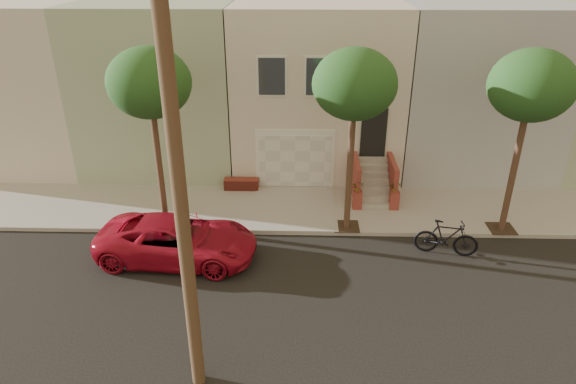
{
  "coord_description": "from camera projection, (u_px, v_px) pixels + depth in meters",
  "views": [
    {
      "loc": [
        -0.66,
        -11.93,
        9.27
      ],
      "look_at": [
        -1.07,
        3.0,
        1.94
      ],
      "focal_mm": 31.68,
      "sensor_mm": 36.0,
      "label": 1
    }
  ],
  "objects": [
    {
      "name": "ground",
      "position": [
        322.0,
        298.0,
        14.77
      ],
      "size": [
        90.0,
        90.0,
        0.0
      ],
      "primitive_type": "plane",
      "color": "black",
      "rests_on": "ground"
    },
    {
      "name": "sidewalk",
      "position": [
        317.0,
        209.0,
        19.54
      ],
      "size": [
        40.0,
        3.7,
        0.15
      ],
      "primitive_type": "cube",
      "color": "gray",
      "rests_on": "ground"
    },
    {
      "name": "tree_left",
      "position": [
        149.0,
        84.0,
        16.09
      ],
      "size": [
        2.7,
        2.57,
        6.3
      ],
      "color": "#2D2116",
      "rests_on": "sidewalk"
    },
    {
      "name": "motorcycle",
      "position": [
        446.0,
        238.0,
        16.6
      ],
      "size": [
        2.12,
        0.98,
        1.23
      ],
      "primitive_type": "imported",
      "rotation": [
        0.0,
        0.0,
        1.37
      ],
      "color": "black",
      "rests_on": "ground"
    },
    {
      "name": "pickup_truck",
      "position": [
        177.0,
        240.0,
        16.32
      ],
      "size": [
        5.26,
        2.74,
        1.41
      ],
      "primitive_type": "imported",
      "rotation": [
        0.0,
        0.0,
        1.49
      ],
      "color": "#A41025",
      "rests_on": "ground"
    },
    {
      "name": "tree_right",
      "position": [
        532.0,
        87.0,
        15.8
      ],
      "size": [
        2.7,
        2.57,
        6.3
      ],
      "color": "#2D2116",
      "rests_on": "sidewalk"
    },
    {
      "name": "tree_mid",
      "position": [
        355.0,
        85.0,
        15.93
      ],
      "size": [
        2.7,
        2.57,
        6.3
      ],
      "color": "#2D2116",
      "rests_on": "sidewalk"
    },
    {
      "name": "house_row",
      "position": [
        316.0,
        80.0,
        23.21
      ],
      "size": [
        33.1,
        11.7,
        7.0
      ],
      "color": "beige",
      "rests_on": "sidewalk"
    }
  ]
}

